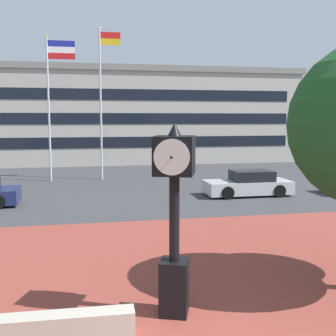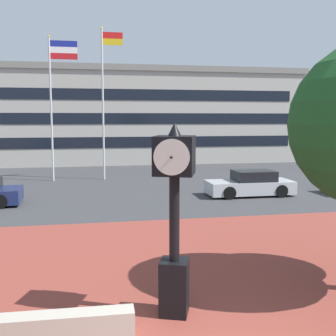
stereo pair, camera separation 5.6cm
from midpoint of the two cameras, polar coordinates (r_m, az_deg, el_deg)
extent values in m
cube|color=brown|center=(9.30, -0.29, -18.07)|extent=(44.00, 14.33, 0.01)
cube|color=#ADA393|center=(8.09, -17.00, -20.45)|extent=(3.21, 0.48, 0.50)
cube|color=black|center=(8.61, 0.66, -16.13)|extent=(0.70, 0.70, 1.12)
cylinder|color=black|center=(8.17, 0.68, -6.91)|extent=(0.20, 0.20, 1.72)
cube|color=black|center=(7.96, 0.69, 1.76)|extent=(0.96, 0.96, 0.75)
cylinder|color=silver|center=(8.35, 1.06, 1.99)|extent=(0.64, 0.25, 0.67)
sphere|color=black|center=(8.37, 1.08, 2.01)|extent=(0.05, 0.05, 0.05)
cylinder|color=silver|center=(7.58, 0.28, 1.50)|extent=(0.64, 0.25, 0.67)
sphere|color=black|center=(7.56, 0.26, 1.49)|extent=(0.05, 0.05, 0.05)
cone|color=black|center=(7.93, 0.70, 5.38)|extent=(0.26, 0.26, 0.26)
cylinder|color=black|center=(21.16, -21.72, -3.43)|extent=(0.65, 0.24, 0.64)
cylinder|color=black|center=(24.16, 21.66, -2.20)|extent=(0.64, 0.23, 0.64)
cube|color=#B7BABF|center=(21.53, 10.83, -2.57)|extent=(4.38, 1.77, 0.64)
cube|color=black|center=(21.53, 11.41, -1.07)|extent=(2.01, 1.52, 0.56)
cylinder|color=black|center=(20.32, 8.14, -3.42)|extent=(0.64, 0.22, 0.64)
cylinder|color=black|center=(21.86, 6.72, -2.67)|extent=(0.64, 0.22, 0.64)
cylinder|color=black|center=(21.36, 15.03, -3.08)|extent=(0.64, 0.22, 0.64)
cylinder|color=black|center=(22.83, 13.22, -2.40)|extent=(0.64, 0.22, 0.64)
cylinder|color=silver|center=(26.89, -16.18, 7.63)|extent=(0.12, 0.12, 8.81)
sphere|color=gold|center=(27.34, -16.51, 17.02)|extent=(0.14, 0.14, 0.14)
cube|color=navy|center=(27.20, -14.57, 16.28)|extent=(1.63, 0.02, 0.37)
cube|color=white|center=(27.14, -14.55, 15.50)|extent=(1.63, 0.02, 0.37)
cube|color=red|center=(27.09, -14.52, 14.72)|extent=(1.63, 0.02, 0.37)
cylinder|color=silver|center=(26.81, -9.32, 8.46)|extent=(0.12, 0.12, 9.43)
sphere|color=gold|center=(27.37, -9.53, 18.50)|extent=(0.14, 0.14, 0.14)
cube|color=red|center=(27.31, -8.01, 17.68)|extent=(1.24, 0.02, 0.40)
cube|color=gold|center=(27.24, -8.00, 16.86)|extent=(1.24, 0.02, 0.40)
cube|color=#B2ADA3|center=(41.84, -4.73, 6.82)|extent=(28.35, 14.60, 7.81)
cube|color=gray|center=(42.04, -4.79, 12.49)|extent=(28.92, 14.89, 0.50)
cube|color=black|center=(34.63, -3.36, 3.59)|extent=(25.52, 0.04, 0.90)
cube|color=black|center=(34.57, -3.39, 6.82)|extent=(25.52, 0.04, 0.90)
cube|color=black|center=(34.63, -3.41, 10.05)|extent=(25.52, 0.04, 0.90)
camera|label=1|loc=(0.03, -90.21, -0.02)|focal=44.16mm
camera|label=2|loc=(0.03, 89.79, 0.02)|focal=44.16mm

